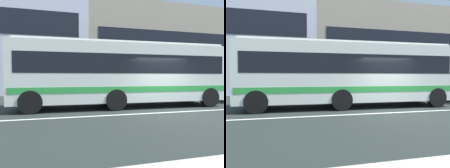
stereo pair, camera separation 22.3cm
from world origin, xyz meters
The scene contains 4 objects.
ground_plane centered at (0.00, 0.00, 0.00)m, with size 160.00×160.00×0.00m, color #252C29.
lane_centre_line centered at (0.00, 0.00, 0.00)m, with size 60.00×0.16×0.01m, color silver.
apartment_block_right centered at (9.03, 14.76, 4.58)m, with size 22.51×8.98×9.16m.
transit_bus centered at (-1.60, 2.20, 1.82)m, with size 10.89×2.82×3.31m.
Camera 2 is at (-4.63, -7.91, 1.56)m, focal length 32.04 mm.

